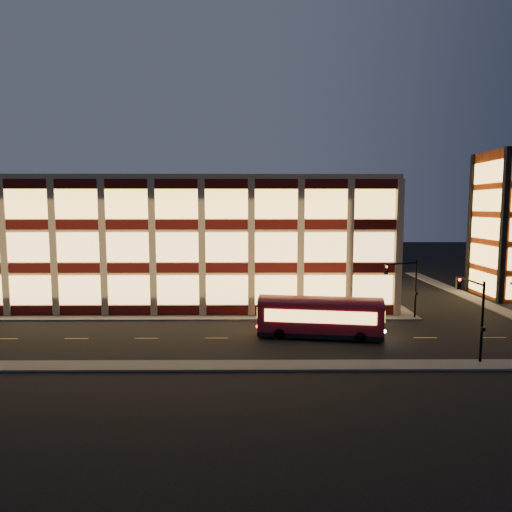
{
  "coord_description": "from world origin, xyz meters",
  "views": [
    {
      "loc": [
        7.11,
        -44.16,
        11.26
      ],
      "look_at": [
        7.51,
        8.0,
        5.59
      ],
      "focal_mm": 32.0,
      "sensor_mm": 36.0,
      "label": 1
    }
  ],
  "objects": [
    {
      "name": "sidewalk_near",
      "position": [
        0.0,
        -13.0,
        0.07
      ],
      "size": [
        100.0,
        2.0,
        0.15
      ],
      "primitive_type": "cube",
      "color": "#514F4C",
      "rests_on": "ground"
    },
    {
      "name": "office_building",
      "position": [
        -2.91,
        16.91,
        7.25
      ],
      "size": [
        50.45,
        30.45,
        14.5
      ],
      "color": "tan",
      "rests_on": "ground"
    },
    {
      "name": "trolley_bus",
      "position": [
        12.92,
        -5.7,
        1.98
      ],
      "size": [
        10.83,
        4.23,
        3.57
      ],
      "rotation": [
        0.0,
        0.0,
        -0.15
      ],
      "color": "maroon",
      "rests_on": "ground"
    },
    {
      "name": "sidewalk_office_east",
      "position": [
        23.0,
        17.0,
        0.07
      ],
      "size": [
        2.0,
        30.0,
        0.15
      ],
      "primitive_type": "cube",
      "color": "#514F4C",
      "rests_on": "ground"
    },
    {
      "name": "traffic_signal_far",
      "position": [
        22.21,
        0.24,
        4.11
      ],
      "size": [
        3.79,
        1.87,
        6.0
      ],
      "color": "black",
      "rests_on": "ground"
    },
    {
      "name": "sidewalk_tower_west",
      "position": [
        34.0,
        17.0,
        0.07
      ],
      "size": [
        2.0,
        30.0,
        0.15
      ],
      "primitive_type": "cube",
      "color": "#514F4C",
      "rests_on": "ground"
    },
    {
      "name": "sidewalk_office_south",
      "position": [
        -3.0,
        1.0,
        0.07
      ],
      "size": [
        54.0,
        2.0,
        0.15
      ],
      "primitive_type": "cube",
      "color": "#514F4C",
      "rests_on": "ground"
    },
    {
      "name": "traffic_signal_near",
      "position": [
        23.5,
        -11.03,
        4.13
      ],
      "size": [
        0.32,
        4.45,
        6.0
      ],
      "color": "black",
      "rests_on": "ground"
    },
    {
      "name": "ground",
      "position": [
        0.0,
        0.0,
        0.0
      ],
      "size": [
        200.0,
        200.0,
        0.0
      ],
      "primitive_type": "plane",
      "color": "black",
      "rests_on": "ground"
    }
  ]
}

